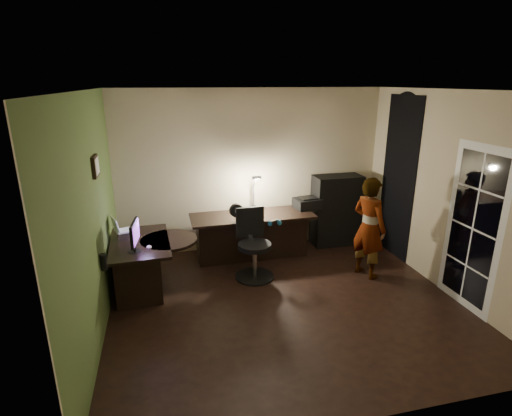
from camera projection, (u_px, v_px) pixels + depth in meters
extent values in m
cube|color=black|center=(285.00, 303.00, 5.28)|extent=(4.50, 4.00, 0.01)
cube|color=silver|center=(291.00, 90.00, 4.45)|extent=(4.50, 4.00, 0.01)
cube|color=#BDAE8A|center=(252.00, 171.00, 6.72)|extent=(4.50, 0.01, 2.70)
cube|color=#BDAE8A|center=(369.00, 282.00, 3.01)|extent=(4.50, 0.01, 2.70)
cube|color=#BDAE8A|center=(91.00, 219.00, 4.37)|extent=(0.01, 4.00, 2.70)
cube|color=#BDAE8A|center=(448.00, 194.00, 5.36)|extent=(0.01, 4.00, 2.70)
cube|color=#47602B|center=(93.00, 219.00, 4.37)|extent=(0.00, 4.00, 2.70)
cube|color=black|center=(398.00, 178.00, 6.44)|extent=(0.01, 0.90, 2.60)
cube|color=white|center=(473.00, 229.00, 4.94)|extent=(0.02, 0.92, 2.10)
cube|color=black|center=(95.00, 166.00, 4.64)|extent=(0.04, 0.30, 0.25)
cube|color=black|center=(142.00, 266.00, 5.51)|extent=(0.83, 1.29, 0.72)
cube|color=black|center=(252.00, 236.00, 6.53)|extent=(1.99, 0.72, 0.74)
cube|color=black|center=(336.00, 210.00, 7.03)|extent=(0.83, 0.42, 1.24)
cube|color=silver|center=(127.00, 235.00, 5.52)|extent=(0.30, 0.27, 0.11)
cube|color=silver|center=(126.00, 224.00, 5.47)|extent=(0.38, 0.37, 0.21)
cube|color=black|center=(134.00, 242.00, 5.04)|extent=(0.14, 0.45, 0.29)
ellipsoid|color=silver|center=(149.00, 247.00, 5.20)|extent=(0.07, 0.10, 0.04)
cube|color=black|center=(166.00, 248.00, 5.22)|extent=(0.11, 0.15, 0.01)
cube|color=black|center=(162.00, 253.00, 5.04)|extent=(0.07, 0.14, 0.01)
cylinder|color=black|center=(103.00, 262.00, 4.59)|extent=(0.09, 0.09, 0.20)
cube|color=silver|center=(150.00, 251.00, 5.12)|extent=(0.20, 0.25, 0.01)
cube|color=black|center=(236.00, 214.00, 5.99)|extent=(0.22, 0.16, 0.31)
cube|color=#1D5F86|center=(275.00, 222.00, 5.96)|extent=(0.20, 0.14, 0.09)
cube|color=black|center=(307.00, 203.00, 6.74)|extent=(0.47, 0.39, 0.19)
cube|color=black|center=(254.00, 190.00, 6.65)|extent=(0.19, 0.31, 0.64)
cube|color=black|center=(255.00, 245.00, 5.80)|extent=(0.61, 0.61, 1.03)
imported|color=#D8A88C|center=(369.00, 228.00, 5.82)|extent=(0.54, 0.64, 1.51)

